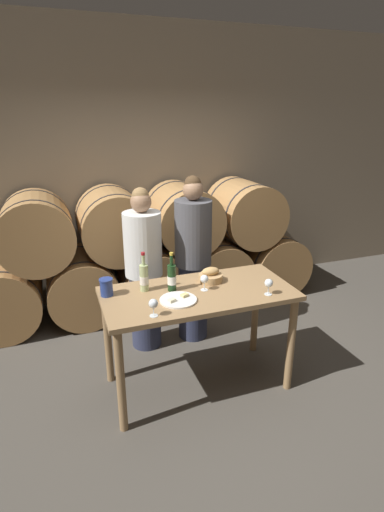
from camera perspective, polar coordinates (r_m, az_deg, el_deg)
name	(u,v)px	position (r m, az deg, el deg)	size (l,w,h in m)	color
ground_plane	(198,383)	(3.67, 0.82, -17.72)	(10.00, 10.00, 0.00)	#4C473F
stone_wall_back	(137,167)	(4.98, -7.90, 12.49)	(10.00, 0.12, 3.20)	#7F705B
barrel_stack	(150,252)	(4.69, -5.97, 0.53)	(3.99, 0.83, 1.46)	#A87A47
tasting_table	(198,305)	(3.25, 0.88, -7.05)	(1.53, 0.74, 0.89)	#99754C
person_left	(144,271)	(3.84, -6.89, -2.07)	(0.36, 0.36, 1.60)	#2D334C
person_right	(193,260)	(3.95, 0.15, -0.59)	(0.36, 0.36, 1.68)	#2D334C
wine_bottle_red	(172,277)	(3.17, -2.90, -3.07)	(0.07, 0.07, 0.32)	#193819
wine_bottle_white	(144,277)	(3.19, -6.87, -3.05)	(0.07, 0.07, 0.32)	#ADBC7F
blue_crock	(106,287)	(3.17, -12.14, -4.29)	(0.11, 0.11, 0.14)	navy
bread_basket	(211,276)	(3.37, 2.67, -2.87)	(0.20, 0.20, 0.13)	tan
cheese_plate	(178,300)	(3.05, -1.98, -6.26)	(0.28, 0.28, 0.04)	white
wine_glass_far_left	(153,304)	(2.81, -5.55, -6.86)	(0.07, 0.07, 0.13)	white
wine_glass_left	(204,279)	(3.18, 1.78, -3.37)	(0.07, 0.07, 0.13)	white
wine_glass_center	(269,284)	(3.16, 10.91, -3.89)	(0.07, 0.07, 0.13)	white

